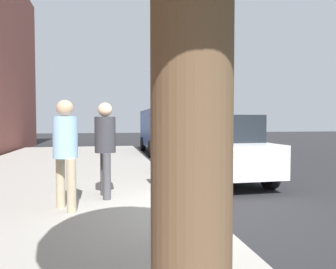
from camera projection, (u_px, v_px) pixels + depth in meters
ground_plane at (205, 218)px, 5.33m from camera, size 80.00×80.00×0.00m
sidewalk_slab at (12, 225)px, 4.74m from camera, size 28.00×6.00×0.15m
parking_meter at (159, 143)px, 6.62m from camera, size 0.36×0.12×1.41m
pedestrian_at_meter at (105, 141)px, 6.10m from camera, size 0.54×0.40×1.82m
pedestrian_bystander at (65, 145)px, 5.22m from camera, size 0.48×0.39×1.81m
parked_sedan_near at (215, 147)px, 8.76m from camera, size 4.42×2.01×1.77m
parked_van_far at (165, 128)px, 15.89m from camera, size 5.22×2.16×2.18m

